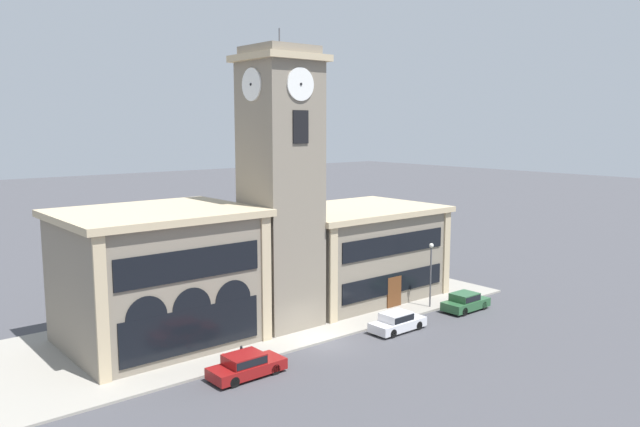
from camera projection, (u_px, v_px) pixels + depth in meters
name	position (u px, v px, depth m)	size (l,w,h in m)	color
ground_plane	(325.00, 343.00, 41.48)	(300.00, 300.00, 0.00)	#424247
sidewalk_kerb	(265.00, 317.00, 46.77)	(39.90, 13.93, 0.15)	gray
clock_tower	(281.00, 189.00, 43.78)	(5.24, 5.24, 20.89)	gray
town_hall_left_wing	(157.00, 276.00, 41.05)	(12.32, 10.04, 8.93)	gray
town_hall_right_wing	(354.00, 252.00, 52.30)	(14.08, 10.04, 7.60)	gray
parked_car_near	(246.00, 365.00, 35.79)	(4.52, 1.89, 1.38)	maroon
parked_car_mid	(397.00, 321.00, 43.73)	(4.29, 1.78, 1.37)	silver
parked_car_far	(465.00, 301.00, 48.59)	(4.06, 1.84, 1.42)	#285633
street_lamp	(431.00, 264.00, 48.75)	(0.36, 0.36, 5.10)	#4C4C51
bollard	(241.00, 354.00, 37.57)	(0.18, 0.18, 1.06)	black
fire_hydrant	(223.00, 361.00, 36.81)	(0.22, 0.22, 0.87)	red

